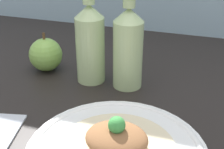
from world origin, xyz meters
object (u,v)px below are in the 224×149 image
at_px(plated_food, 117,141).
at_px(apple, 46,55).
at_px(cider_bottle_left, 90,41).
at_px(cider_bottle_right, 128,45).

height_order(plated_food, apple, apple).
distance_m(cider_bottle_left, cider_bottle_right, 0.09).
xyz_separation_m(cider_bottle_right, apple, (-0.21, 0.02, -0.06)).
xyz_separation_m(plated_food, apple, (-0.26, 0.26, 0.01)).
bearing_deg(cider_bottle_right, plated_food, -78.51).
distance_m(plated_food, apple, 0.37).
height_order(plated_food, cider_bottle_left, cider_bottle_left).
height_order(cider_bottle_left, cider_bottle_right, same).
bearing_deg(plated_food, apple, 135.90).
xyz_separation_m(plated_food, cider_bottle_right, (-0.05, 0.24, 0.06)).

